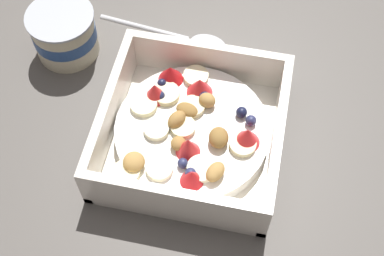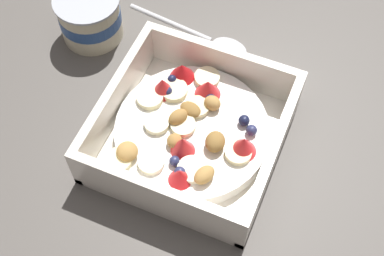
{
  "view_description": "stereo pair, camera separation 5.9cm",
  "coord_description": "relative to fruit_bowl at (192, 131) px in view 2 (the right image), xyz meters",
  "views": [
    {
      "loc": [
        -0.29,
        -0.07,
        0.54
      ],
      "look_at": [
        0.01,
        -0.01,
        0.03
      ],
      "focal_mm": 49.85,
      "sensor_mm": 36.0,
      "label": 1
    },
    {
      "loc": [
        -0.27,
        -0.13,
        0.54
      ],
      "look_at": [
        0.01,
        -0.01,
        0.03
      ],
      "focal_mm": 49.85,
      "sensor_mm": 36.0,
      "label": 2
    }
  ],
  "objects": [
    {
      "name": "spoon",
      "position": [
        0.15,
        0.04,
        -0.02
      ],
      "size": [
        0.04,
        0.17,
        0.01
      ],
      "color": "silver",
      "rests_on": "ground"
    },
    {
      "name": "yogurt_cup",
      "position": [
        0.1,
        0.18,
        0.01
      ],
      "size": [
        0.08,
        0.08,
        0.06
      ],
      "color": "beige",
      "rests_on": "ground"
    },
    {
      "name": "ground_plane",
      "position": [
        -0.01,
        0.01,
        -0.02
      ],
      "size": [
        2.4,
        2.4,
        0.0
      ],
      "primitive_type": "plane",
      "color": "#56514C"
    },
    {
      "name": "fruit_bowl",
      "position": [
        0.0,
        0.0,
        0.0
      ],
      "size": [
        0.2,
        0.2,
        0.06
      ],
      "color": "white",
      "rests_on": "ground"
    }
  ]
}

